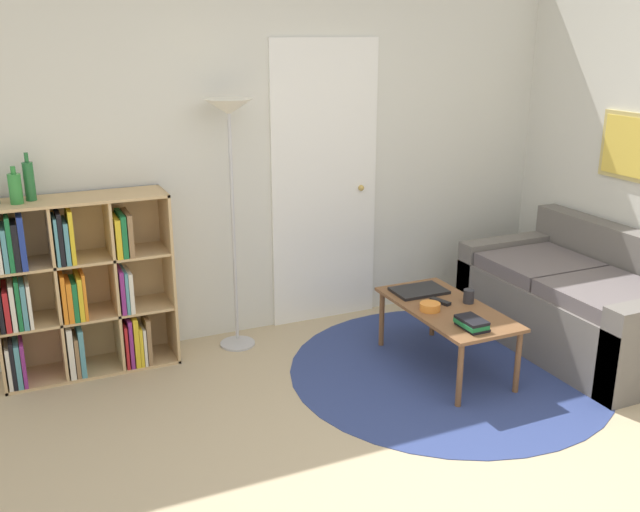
{
  "coord_description": "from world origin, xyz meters",
  "views": [
    {
      "loc": [
        -1.78,
        -2.36,
        2.12
      ],
      "look_at": [
        -0.15,
        1.25,
        0.85
      ],
      "focal_mm": 40.0,
      "sensor_mm": 36.0,
      "label": 1
    }
  ],
  "objects": [
    {
      "name": "bookshelf",
      "position": [
        -1.46,
        2.09,
        0.56
      ],
      "size": [
        1.08,
        0.34,
        1.14
      ],
      "color": "tan",
      "rests_on": "ground_plane"
    },
    {
      "name": "laptop",
      "position": [
        0.67,
        1.46,
        0.44
      ],
      "size": [
        0.35,
        0.25,
        0.02
      ],
      "color": "black",
      "rests_on": "coffee_table"
    },
    {
      "name": "book_stack_on_table",
      "position": [
        0.63,
        0.81,
        0.46
      ],
      "size": [
        0.13,
        0.2,
        0.06
      ],
      "color": "black",
      "rests_on": "coffee_table"
    },
    {
      "name": "bottle_middle",
      "position": [
        -1.73,
        2.06,
        1.23
      ],
      "size": [
        0.07,
        0.07,
        0.22
      ],
      "color": "#2D8438",
      "rests_on": "bookshelf"
    },
    {
      "name": "wall_back",
      "position": [
        0.01,
        2.3,
        1.29
      ],
      "size": [
        7.34,
        0.11,
        2.6
      ],
      "color": "silver",
      "rests_on": "ground_plane"
    },
    {
      "name": "ground_plane",
      "position": [
        0.0,
        0.0,
        0.0
      ],
      "size": [
        14.0,
        14.0,
        0.0
      ],
      "primitive_type": "plane",
      "color": "tan"
    },
    {
      "name": "floor_lamp",
      "position": [
        -0.43,
        2.05,
        1.46
      ],
      "size": [
        0.32,
        0.32,
        1.7
      ],
      "color": "#B7B7BC",
      "rests_on": "ground_plane"
    },
    {
      "name": "rug",
      "position": [
        0.7,
        1.11,
        0.0
      ],
      "size": [
        2.05,
        2.05,
        0.01
      ],
      "color": "navy",
      "rests_on": "ground_plane"
    },
    {
      "name": "bottle_right",
      "position": [
        -1.65,
        2.12,
        1.26
      ],
      "size": [
        0.06,
        0.06,
        0.29
      ],
      "color": "#236633",
      "rests_on": "bookshelf"
    },
    {
      "name": "bowl",
      "position": [
        0.56,
        1.15,
        0.45
      ],
      "size": [
        0.13,
        0.13,
        0.05
      ],
      "color": "orange",
      "rests_on": "coffee_table"
    },
    {
      "name": "cup",
      "position": [
        0.86,
        1.16,
        0.47
      ],
      "size": [
        0.07,
        0.07,
        0.09
      ],
      "color": "#28282D",
      "rests_on": "coffee_table"
    },
    {
      "name": "remote",
      "position": [
        0.69,
        1.24,
        0.44
      ],
      "size": [
        0.09,
        0.15,
        0.02
      ],
      "color": "black",
      "rests_on": "coffee_table"
    },
    {
      "name": "coffee_table",
      "position": [
        0.7,
        1.16,
        0.38
      ],
      "size": [
        0.5,
        1.01,
        0.43
      ],
      "color": "brown",
      "rests_on": "ground_plane"
    },
    {
      "name": "couch",
      "position": [
        1.77,
        1.07,
        0.29
      ],
      "size": [
        0.89,
        1.59,
        0.8
      ],
      "color": "#66605B",
      "rests_on": "ground_plane"
    }
  ]
}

